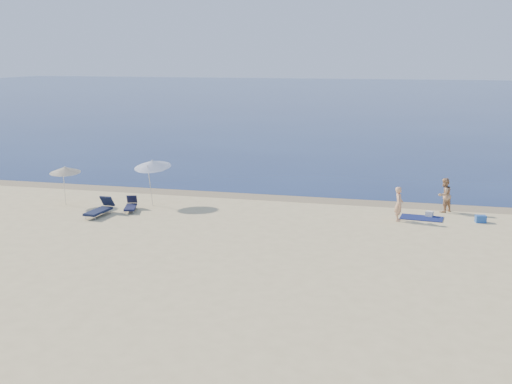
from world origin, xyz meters
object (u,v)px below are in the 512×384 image
umbrella_near (152,164)px  blue_cooler (481,219)px  person_left (399,204)px  person_right (444,195)px

umbrella_near → blue_cooler: bearing=8.6°
person_left → blue_cooler: size_ratio=3.44×
person_left → blue_cooler: (3.56, 0.61, -0.62)m
person_right → umbrella_near: size_ratio=0.68×
person_left → blue_cooler: person_left is taller
person_right → blue_cooler: bearing=84.8°
person_right → blue_cooler: person_right is taller
blue_cooler → umbrella_near: (-15.49, -0.31, 1.87)m
person_left → umbrella_near: 11.99m
person_left → umbrella_near: umbrella_near is taller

